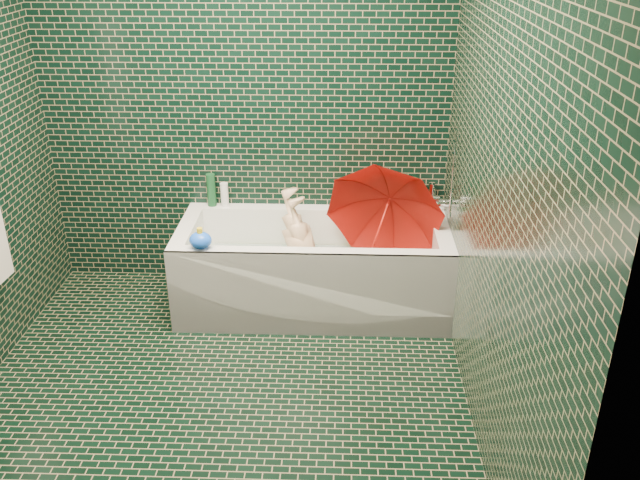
{
  "coord_description": "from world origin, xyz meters",
  "views": [
    {
      "loc": [
        0.63,
        -2.8,
        2.3
      ],
      "look_at": [
        0.5,
        0.82,
        0.56
      ],
      "focal_mm": 38.0,
      "sensor_mm": 36.0,
      "label": 1
    }
  ],
  "objects_px": {
    "bathtub": "(313,277)",
    "rubber_duck": "(403,204)",
    "umbrella": "(380,226)",
    "child": "(307,260)",
    "bath_toy": "(200,240)"
  },
  "relations": [
    {
      "from": "umbrella",
      "to": "rubber_duck",
      "type": "height_order",
      "value": "umbrella"
    },
    {
      "from": "rubber_duck",
      "to": "bathtub",
      "type": "bearing_deg",
      "value": -136.59
    },
    {
      "from": "bathtub",
      "to": "child",
      "type": "relative_size",
      "value": 1.83
    },
    {
      "from": "bathtub",
      "to": "bath_toy",
      "type": "distance_m",
      "value": 0.81
    },
    {
      "from": "child",
      "to": "bath_toy",
      "type": "xyz_separation_m",
      "value": [
        -0.6,
        -0.35,
        0.3
      ]
    },
    {
      "from": "umbrella",
      "to": "bath_toy",
      "type": "relative_size",
      "value": 5.29
    },
    {
      "from": "child",
      "to": "umbrella",
      "type": "relative_size",
      "value": 1.31
    },
    {
      "from": "bath_toy",
      "to": "child",
      "type": "bearing_deg",
      "value": 31.69
    },
    {
      "from": "bathtub",
      "to": "bath_toy",
      "type": "relative_size",
      "value": 12.63
    },
    {
      "from": "rubber_duck",
      "to": "child",
      "type": "bearing_deg",
      "value": -141.34
    },
    {
      "from": "bathtub",
      "to": "bath_toy",
      "type": "bearing_deg",
      "value": -154.47
    },
    {
      "from": "bathtub",
      "to": "rubber_duck",
      "type": "distance_m",
      "value": 0.76
    },
    {
      "from": "bathtub",
      "to": "child",
      "type": "bearing_deg",
      "value": 135.4
    },
    {
      "from": "umbrella",
      "to": "rubber_duck",
      "type": "bearing_deg",
      "value": 89.41
    },
    {
      "from": "bathtub",
      "to": "rubber_duck",
      "type": "xyz_separation_m",
      "value": [
        0.58,
        0.32,
        0.38
      ]
    }
  ]
}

